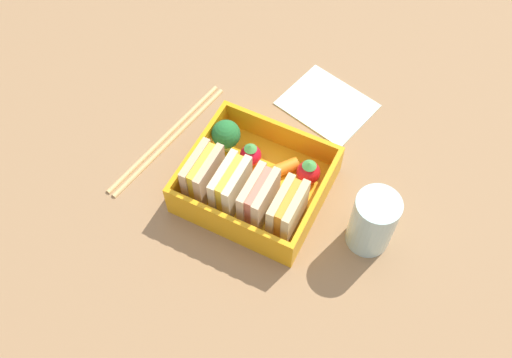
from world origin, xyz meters
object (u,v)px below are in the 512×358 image
at_px(carrot_stick_far_left, 282,169).
at_px(broccoli_floret, 226,135).
at_px(sandwich_left, 288,210).
at_px(sandwich_center, 231,186).
at_px(sandwich_center_left, 259,198).
at_px(folded_napkin, 327,104).
at_px(strawberry_far_left, 308,172).
at_px(chopstick_pair, 168,137).
at_px(sandwich_center_right, 203,174).
at_px(strawberry_left, 251,155).
at_px(drinking_glass, 371,225).

height_order(carrot_stick_far_left, broccoli_floret, broccoli_floret).
bearing_deg(sandwich_left, sandwich_center, 0.00).
relative_size(sandwich_center_left, folded_napkin, 0.52).
bearing_deg(sandwich_left, broccoli_floret, -29.04).
xyz_separation_m(strawberry_far_left, chopstick_pair, (0.19, 0.02, -0.02)).
relative_size(sandwich_left, sandwich_center, 1.00).
height_order(sandwich_left, sandwich_center_right, same).
distance_m(sandwich_left, strawberry_left, 0.10).
height_order(sandwich_center_right, drinking_glass, drinking_glass).
bearing_deg(chopstick_pair, drinking_glass, 175.31).
distance_m(sandwich_center, sandwich_center_right, 0.04).
relative_size(sandwich_left, broccoli_floret, 1.22).
distance_m(strawberry_far_left, chopstick_pair, 0.19).
bearing_deg(carrot_stick_far_left, chopstick_pair, 4.33).
relative_size(sandwich_center_right, chopstick_pair, 0.28).
xyz_separation_m(sandwich_left, strawberry_far_left, (0.00, -0.07, -0.01)).
bearing_deg(sandwich_center_left, strawberry_left, -55.46).
bearing_deg(folded_napkin, broccoli_floret, 57.80).
xyz_separation_m(carrot_stick_far_left, strawberry_left, (0.04, 0.00, 0.01)).
bearing_deg(sandwich_left, carrot_stick_far_left, -59.81).
height_order(carrot_stick_far_left, strawberry_left, strawberry_left).
height_order(chopstick_pair, drinking_glass, drinking_glass).
bearing_deg(strawberry_far_left, drinking_glass, 156.10).
bearing_deg(strawberry_far_left, sandwich_center, 43.34).
bearing_deg(carrot_stick_far_left, strawberry_far_left, -169.36).
bearing_deg(chopstick_pair, folded_napkin, -138.28).
bearing_deg(sandwich_center_right, carrot_stick_far_left, -140.87).
relative_size(sandwich_center_left, sandwich_center_right, 1.00).
distance_m(sandwich_center_right, folded_napkin, 0.21).
bearing_deg(carrot_stick_far_left, strawberry_left, 2.51).
bearing_deg(sandwich_center, folded_napkin, -102.68).
xyz_separation_m(drinking_glass, folded_napkin, (0.12, -0.17, -0.04)).
relative_size(sandwich_center, chopstick_pair, 0.28).
height_order(chopstick_pair, folded_napkin, chopstick_pair).
bearing_deg(folded_napkin, sandwich_center_right, 67.62).
relative_size(strawberry_far_left, strawberry_left, 1.07).
xyz_separation_m(sandwich_center_right, chopstick_pair, (0.08, -0.05, -0.04)).
relative_size(strawberry_left, drinking_glass, 0.40).
xyz_separation_m(sandwich_center_right, broccoli_floret, (0.00, -0.06, -0.00)).
relative_size(sandwich_center_right, carrot_stick_far_left, 1.38).
bearing_deg(carrot_stick_far_left, drinking_glass, 164.36).
height_order(strawberry_far_left, chopstick_pair, strawberry_far_left).
height_order(sandwich_center_right, broccoli_floret, sandwich_center_right).
relative_size(sandwich_center_right, strawberry_left, 1.79).
relative_size(strawberry_far_left, carrot_stick_far_left, 0.82).
bearing_deg(drinking_glass, strawberry_left, -11.29).
bearing_deg(carrot_stick_far_left, sandwich_center_left, 88.74).
relative_size(strawberry_left, folded_napkin, 0.29).
xyz_separation_m(sandwich_center, sandwich_center_right, (0.04, 0.00, 0.00)).
relative_size(sandwich_left, drinking_glass, 0.71).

